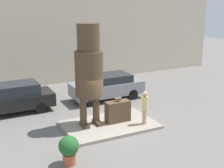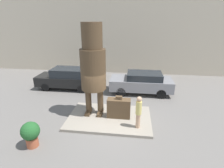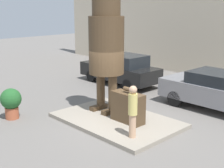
{
  "view_description": "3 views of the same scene",
  "coord_description": "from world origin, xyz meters",
  "views": [
    {
      "loc": [
        -6.34,
        -12.7,
        6.11
      ],
      "look_at": [
        0.19,
        0.08,
        2.11
      ],
      "focal_mm": 50.0,
      "sensor_mm": 36.0,
      "label": 1
    },
    {
      "loc": [
        1.19,
        -8.19,
        5.15
      ],
      "look_at": [
        0.11,
        0.24,
        1.96
      ],
      "focal_mm": 28.0,
      "sensor_mm": 36.0,
      "label": 2
    },
    {
      "loc": [
        7.57,
        -7.46,
        4.14
      ],
      "look_at": [
        0.07,
        -0.28,
        1.49
      ],
      "focal_mm": 50.0,
      "sensor_mm": 36.0,
      "label": 3
    }
  ],
  "objects": [
    {
      "name": "building_backdrop",
      "position": [
        0.0,
        9.07,
        3.59
      ],
      "size": [
        28.0,
        0.6,
        7.18
      ],
      "color": "beige",
      "rests_on": "ground_plane"
    },
    {
      "name": "ground_plane",
      "position": [
        0.0,
        0.0,
        0.0
      ],
      "size": [
        60.0,
        60.0,
        0.0
      ],
      "primitive_type": "plane",
      "color": "slate"
    },
    {
      "name": "planter_pot",
      "position": [
        -2.97,
        -2.56,
        0.66
      ],
      "size": [
        0.77,
        0.77,
        1.15
      ],
      "color": "#AD5638",
      "rests_on": "ground_plane"
    },
    {
      "name": "pedestal",
      "position": [
        0.0,
        0.0,
        0.07
      ],
      "size": [
        4.43,
        2.91,
        0.14
      ],
      "color": "gray",
      "rests_on": "ground_plane"
    },
    {
      "name": "giant_suitcase",
      "position": [
        0.5,
        0.06,
        0.67
      ],
      "size": [
        1.23,
        0.49,
        1.26
      ],
      "color": "#4C3823",
      "rests_on": "pedestal"
    },
    {
      "name": "parked_car_grey",
      "position": [
        1.81,
        3.87,
        0.83
      ],
      "size": [
        4.42,
        1.83,
        1.55
      ],
      "rotation": [
        0.0,
        0.0,
        3.14
      ],
      "color": "gray",
      "rests_on": "ground_plane"
    },
    {
      "name": "tourist",
      "position": [
        1.51,
        -0.8,
        1.04
      ],
      "size": [
        0.28,
        0.28,
        1.65
      ],
      "color": "tan",
      "rests_on": "pedestal"
    },
    {
      "name": "parked_car_black",
      "position": [
        -3.86,
        4.07,
        0.84
      ],
      "size": [
        4.51,
        1.75,
        1.62
      ],
      "rotation": [
        0.0,
        0.0,
        3.14
      ],
      "color": "black",
      "rests_on": "ground_plane"
    },
    {
      "name": "statue_figure",
      "position": [
        -0.88,
        0.33,
        2.99
      ],
      "size": [
        1.32,
        1.32,
        4.87
      ],
      "color": "#4C3823",
      "rests_on": "pedestal"
    }
  ]
}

